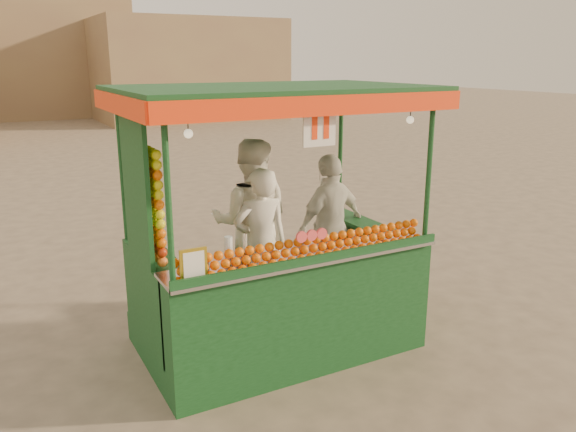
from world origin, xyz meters
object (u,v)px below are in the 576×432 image
vendor_left (261,244)px  vendor_right (330,226)px  juice_cart (274,271)px  vendor_middle (251,222)px

vendor_left → vendor_right: bearing=-164.1°
juice_cart → vendor_left: size_ratio=1.86×
vendor_left → vendor_right: vendor_right is taller
juice_cart → vendor_right: juice_cart is taller
vendor_right → vendor_middle: bearing=-30.1°
vendor_middle → vendor_right: size_ratio=1.12×
vendor_middle → juice_cart: bearing=114.4°
vendor_left → vendor_middle: size_ratio=0.87×
juice_cart → vendor_left: (-0.05, 0.20, 0.24)m
juice_cart → vendor_middle: bearing=86.1°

